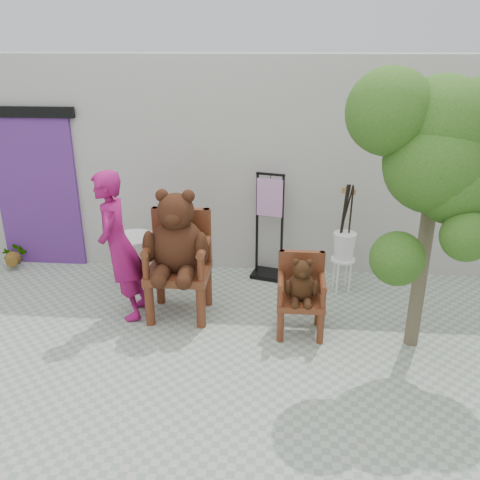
{
  "coord_description": "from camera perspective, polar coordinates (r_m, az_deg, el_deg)",
  "views": [
    {
      "loc": [
        0.52,
        -4.26,
        3.16
      ],
      "look_at": [
        0.05,
        1.33,
        0.95
      ],
      "focal_mm": 38.0,
      "sensor_mm": 36.0,
      "label": 1
    }
  ],
  "objects": [
    {
      "name": "ground_plane",
      "position": [
        5.33,
        -1.81,
        -14.88
      ],
      "size": [
        60.0,
        60.0,
        0.0
      ],
      "primitive_type": "plane",
      "color": "#999F8F",
      "rests_on": "ground"
    },
    {
      "name": "back_wall",
      "position": [
        7.56,
        0.73,
        8.83
      ],
      "size": [
        9.0,
        1.0,
        3.0
      ],
      "primitive_type": "cube",
      "color": "#ABA7A0",
      "rests_on": "ground"
    },
    {
      "name": "doorway",
      "position": [
        7.94,
        -21.81,
        5.42
      ],
      "size": [
        1.4,
        0.11,
        2.33
      ],
      "color": "#552775",
      "rests_on": "ground"
    },
    {
      "name": "chair_big",
      "position": [
        6.03,
        -7.02,
        -0.7
      ],
      "size": [
        0.77,
        0.84,
        1.59
      ],
      "color": "#4B2110",
      "rests_on": "ground"
    },
    {
      "name": "chair_small",
      "position": [
        5.79,
        6.88,
        -5.34
      ],
      "size": [
        0.53,
        0.5,
        0.93
      ],
      "color": "#4B2110",
      "rests_on": "ground"
    },
    {
      "name": "person",
      "position": [
        6.12,
        -13.4,
        -0.74
      ],
      "size": [
        0.47,
        0.68,
        1.81
      ],
      "primitive_type": "imported",
      "rotation": [
        0.0,
        0.0,
        -1.51
      ],
      "color": "#8E1155",
      "rests_on": "ground"
    },
    {
      "name": "cafe_table",
      "position": [
        7.06,
        -11.75,
        -1.61
      ],
      "size": [
        0.6,
        0.6,
        0.7
      ],
      "rotation": [
        0.0,
        0.0,
        0.28
      ],
      "color": "white",
      "rests_on": "ground"
    },
    {
      "name": "display_stand",
      "position": [
        7.09,
        3.29,
        0.18
      ],
      "size": [
        0.52,
        0.45,
        1.51
      ],
      "rotation": [
        0.0,
        0.0,
        -0.26
      ],
      "color": "black",
      "rests_on": "ground"
    },
    {
      "name": "stool_bucket",
      "position": [
        6.82,
        11.6,
        -0.6
      ],
      "size": [
        0.32,
        0.32,
        1.46
      ],
      "rotation": [
        0.0,
        0.0,
        0.19
      ],
      "color": "white",
      "rests_on": "ground"
    },
    {
      "name": "tree",
      "position": [
        5.21,
        21.68,
        9.61
      ],
      "size": [
        1.81,
        1.28,
        2.96
      ],
      "rotation": [
        0.0,
        0.0,
        -0.17
      ],
      "color": "#463D2A",
      "rests_on": "ground"
    },
    {
      "name": "potted_plant",
      "position": [
        8.24,
        -24.05,
        -1.6
      ],
      "size": [
        0.42,
        0.4,
        0.38
      ],
      "primitive_type": "imported",
      "rotation": [
        0.0,
        0.0,
        0.36
      ],
      "color": "#1D3F11",
      "rests_on": "ground"
    }
  ]
}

